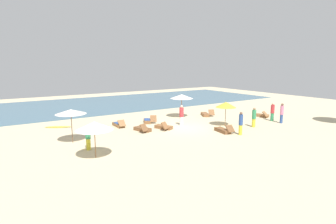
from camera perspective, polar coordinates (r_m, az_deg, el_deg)
ground_plane at (r=22.80m, az=3.52°, el=-3.39°), size 60.00×60.00×0.00m
ocean_water at (r=37.59m, az=-12.12°, el=1.85°), size 48.00×16.00×0.06m
umbrella_0 at (r=15.71m, az=-15.46°, el=-2.84°), size 2.16×2.16×2.15m
umbrella_1 at (r=19.25m, az=-20.02°, el=0.06°), size 2.05×2.05×2.33m
umbrella_2 at (r=26.90m, az=2.93°, el=3.33°), size 2.28×2.28×2.35m
umbrella_3 at (r=23.65m, az=12.24°, el=1.54°), size 1.75×1.75×2.12m
lounger_0 at (r=22.35m, az=-0.91°, el=-3.20°), size 1.21×1.76×0.71m
lounger_1 at (r=21.69m, az=11.72°, el=-3.84°), size 0.85×1.78×0.67m
lounger_2 at (r=21.72m, az=-5.44°, el=-3.64°), size 1.06×1.78×0.70m
lounger_3 at (r=24.77m, az=-4.34°, el=-1.88°), size 1.24×1.72×0.75m
lounger_4 at (r=28.18m, az=8.05°, el=-0.49°), size 1.30×1.75×0.71m
lounger_5 at (r=23.57m, az=-10.47°, el=-2.65°), size 0.62×1.71×0.67m
lounger_6 at (r=29.06m, az=19.29°, el=-0.64°), size 1.07×1.80×0.67m
person_0 at (r=26.49m, az=23.10°, el=-0.19°), size 0.37×0.37×1.84m
person_1 at (r=23.56m, az=2.90°, el=-0.70°), size 0.52×0.52×1.79m
person_2 at (r=17.58m, az=-16.69°, el=-5.10°), size 0.43×0.43×1.67m
person_3 at (r=21.07m, az=15.26°, el=-2.31°), size 0.35×0.35×1.79m
person_4 at (r=24.00m, az=17.86°, el=-1.10°), size 0.47×0.47×1.69m
person_5 at (r=27.19m, az=21.39°, el=0.05°), size 0.44×0.44×1.75m
surfboard at (r=24.80m, az=-22.40°, el=-2.96°), size 2.19×1.55×0.07m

